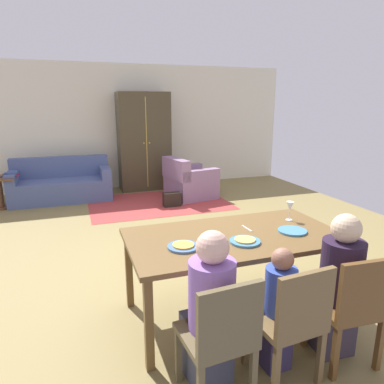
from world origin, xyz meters
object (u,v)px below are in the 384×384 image
(plate_near_man, at_px, (183,247))
(book_upper, at_px, (11,173))
(dining_table, at_px, (235,242))
(person_man, at_px, (209,315))
(dining_chair_man, at_px, (221,334))
(dining_chair_woman, at_px, (352,304))
(plate_near_woman, at_px, (292,231))
(armoire, at_px, (144,142))
(plate_near_child, at_px, (245,241))
(person_woman, at_px, (336,289))
(armchair, at_px, (189,182))
(side_table, at_px, (0,188))
(dining_chair_child, at_px, (292,318))
(couch, at_px, (62,185))
(person_child, at_px, (276,312))
(wine_glass, at_px, (290,207))
(book_lower, at_px, (12,175))
(handbag, at_px, (172,199))

(plate_near_man, xyz_separation_m, book_upper, (-1.85, 4.55, -0.15))
(dining_table, relative_size, person_man, 1.66)
(dining_chair_man, bearing_deg, dining_chair_woman, -0.00)
(plate_near_woman, height_order, armoire, armoire)
(plate_near_child, xyz_separation_m, plate_near_woman, (0.51, 0.08, 0.00))
(person_woman, relative_size, book_upper, 5.04)
(armchair, bearing_deg, side_table, 173.24)
(dining_chair_woman, height_order, armchair, dining_chair_woman)
(dining_chair_woman, bearing_deg, dining_chair_child, 180.00)
(dining_chair_woman, relative_size, book_upper, 3.95)
(dining_table, relative_size, armoire, 0.88)
(plate_near_woman, relative_size, dining_chair_child, 0.29)
(plate_near_woman, distance_m, dining_chair_man, 1.29)
(person_woman, height_order, armchair, person_woman)
(plate_near_woman, xyz_separation_m, book_upper, (-2.86, 4.53, -0.15))
(armoire, bearing_deg, couch, -167.03)
(dining_table, xyz_separation_m, side_table, (-2.55, 4.38, -0.32))
(person_child, height_order, side_table, person_child)
(plate_near_child, height_order, person_man, person_man)
(dining_chair_child, distance_m, side_table, 5.82)
(wine_glass, bearing_deg, person_man, -143.79)
(person_child, distance_m, armchair, 4.74)
(person_child, distance_m, book_lower, 5.59)
(couch, bearing_deg, wine_glass, -63.93)
(dining_chair_child, xyz_separation_m, side_table, (-2.56, 5.23, -0.11))
(plate_near_child, height_order, person_woman, person_woman)
(armoire, relative_size, handbag, 6.56)
(dining_chair_woman, height_order, couch, dining_chair_woman)
(plate_near_man, bearing_deg, person_man, -90.26)
(plate_near_woman, xyz_separation_m, person_child, (-0.51, -0.58, -0.34))
(plate_near_man, xyz_separation_m, couch, (-1.01, 4.76, -0.47))
(plate_near_woman, height_order, armchair, armchair)
(plate_near_man, distance_m, dining_chair_woman, 1.27)
(person_man, xyz_separation_m, person_child, (0.51, -0.01, -0.08))
(wine_glass, distance_m, dining_chair_child, 1.29)
(dining_table, distance_m, plate_near_child, 0.20)
(armoire, bearing_deg, handbag, -83.59)
(dining_table, relative_size, wine_glass, 9.88)
(plate_near_man, height_order, armchair, armchair)
(dining_table, distance_m, plate_near_man, 0.53)
(person_woman, xyz_separation_m, book_upper, (-2.86, 5.10, 0.11))
(dining_chair_child, relative_size, person_child, 0.94)
(handbag, bearing_deg, armchair, 44.58)
(armoire, xyz_separation_m, handbag, (0.18, -1.56, -0.92))
(person_child, height_order, book_upper, person_child)
(plate_near_woman, relative_size, handbag, 0.78)
(dining_chair_child, distance_m, book_upper, 5.79)
(person_man, bearing_deg, dining_chair_child, -18.81)
(dining_table, relative_size, armchair, 1.83)
(book_lower, xyz_separation_m, book_upper, (-0.02, 0.03, 0.03))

